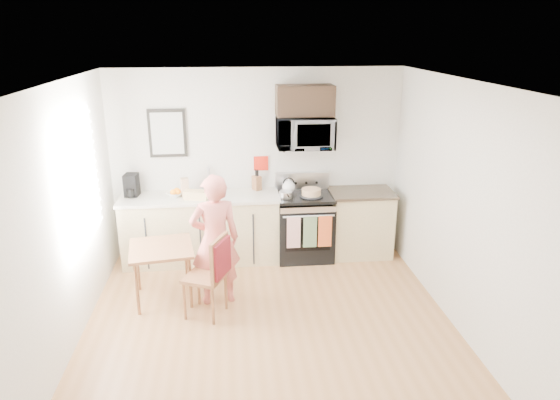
{
  "coord_description": "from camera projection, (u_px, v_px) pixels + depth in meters",
  "views": [
    {
      "loc": [
        -0.37,
        -4.44,
        3.05
      ],
      "look_at": [
        0.19,
        1.0,
        1.19
      ],
      "focal_mm": 32.0,
      "sensor_mm": 36.0,
      "label": 1
    }
  ],
  "objects": [
    {
      "name": "cake",
      "position": [
        311.0,
        193.0,
        6.74
      ],
      "size": [
        0.32,
        0.32,
        0.1
      ],
      "color": "black",
      "rests_on": "range"
    },
    {
      "name": "back_wall",
      "position": [
        257.0,
        163.0,
        6.95
      ],
      "size": [
        4.0,
        0.04,
        2.6
      ],
      "primitive_type": "cube",
      "color": "beige",
      "rests_on": "floor"
    },
    {
      "name": "utensil_crock",
      "position": [
        208.0,
        181.0,
        6.88
      ],
      "size": [
        0.12,
        0.12,
        0.35
      ],
      "color": "#B41C0F",
      "rests_on": "countertop_left"
    },
    {
      "name": "wall_trivet",
      "position": [
        261.0,
        163.0,
        6.94
      ],
      "size": [
        0.2,
        0.02,
        0.2
      ],
      "primitive_type": "cube",
      "color": "#B41C0F",
      "rests_on": "back_wall"
    },
    {
      "name": "window",
      "position": [
        80.0,
        181.0,
        5.27
      ],
      "size": [
        0.06,
        1.4,
        1.5
      ],
      "color": "white",
      "rests_on": "left_wall"
    },
    {
      "name": "kettle",
      "position": [
        289.0,
        186.0,
        6.86
      ],
      "size": [
        0.18,
        0.18,
        0.22
      ],
      "color": "white",
      "rests_on": "range"
    },
    {
      "name": "left_wall",
      "position": [
        55.0,
        231.0,
        4.59
      ],
      "size": [
        0.04,
        4.6,
        2.6
      ],
      "primitive_type": "cube",
      "color": "beige",
      "rests_on": "floor"
    },
    {
      "name": "countertop_right",
      "position": [
        362.0,
        192.0,
        6.93
      ],
      "size": [
        0.88,
        0.64,
        0.04
      ],
      "primitive_type": "cube",
      "color": "black",
      "rests_on": "cabinet_right"
    },
    {
      "name": "front_wall",
      "position": [
        309.0,
        382.0,
        2.62
      ],
      "size": [
        4.0,
        0.04,
        2.6
      ],
      "primitive_type": "cube",
      "color": "beige",
      "rests_on": "floor"
    },
    {
      "name": "cabinet_left",
      "position": [
        202.0,
        230.0,
        6.87
      ],
      "size": [
        2.1,
        0.6,
        0.9
      ],
      "primitive_type": "cube",
      "color": "tan",
      "rests_on": "floor"
    },
    {
      "name": "microwave",
      "position": [
        305.0,
        133.0,
        6.66
      ],
      "size": [
        0.76,
        0.51,
        0.42
      ],
      "primitive_type": "imported",
      "color": "#B9BABE",
      "rests_on": "back_wall"
    },
    {
      "name": "ceiling",
      "position": [
        271.0,
        85.0,
        4.37
      ],
      "size": [
        4.0,
        4.6,
        0.04
      ],
      "primitive_type": "cube",
      "color": "white",
      "rests_on": "back_wall"
    },
    {
      "name": "knife_block",
      "position": [
        257.0,
        183.0,
        6.95
      ],
      "size": [
        0.14,
        0.15,
        0.2
      ],
      "primitive_type": "cube",
      "rotation": [
        0.0,
        0.0,
        0.49
      ],
      "color": "brown",
      "rests_on": "countertop_left"
    },
    {
      "name": "countertop_left",
      "position": [
        200.0,
        198.0,
        6.71
      ],
      "size": [
        2.14,
        0.64,
        0.04
      ],
      "primitive_type": "cube",
      "color": "beige",
      "rests_on": "cabinet_left"
    },
    {
      "name": "coffee_maker",
      "position": [
        132.0,
        186.0,
        6.67
      ],
      "size": [
        0.19,
        0.26,
        0.3
      ],
      "rotation": [
        0.0,
        0.0,
        -0.11
      ],
      "color": "black",
      "rests_on": "countertop_left"
    },
    {
      "name": "bread_bag",
      "position": [
        196.0,
        195.0,
        6.58
      ],
      "size": [
        0.34,
        0.21,
        0.11
      ],
      "primitive_type": "cube",
      "rotation": [
        0.0,
        0.0,
        -0.24
      ],
      "color": "tan",
      "rests_on": "countertop_left"
    },
    {
      "name": "milk_carton",
      "position": [
        185.0,
        187.0,
        6.66
      ],
      "size": [
        0.12,
        0.12,
        0.25
      ],
      "primitive_type": "cube",
      "rotation": [
        0.0,
        0.0,
        0.24
      ],
      "color": "tan",
      "rests_on": "countertop_left"
    },
    {
      "name": "dining_table",
      "position": [
        161.0,
        253.0,
        5.81
      ],
      "size": [
        0.71,
        0.71,
        0.67
      ],
      "rotation": [
        0.0,
        0.0,
        0.15
      ],
      "color": "brown",
      "rests_on": "floor"
    },
    {
      "name": "chair",
      "position": [
        215.0,
        266.0,
        5.43
      ],
      "size": [
        0.57,
        0.54,
        0.96
      ],
      "rotation": [
        0.0,
        0.0,
        -0.42
      ],
      "color": "brown",
      "rests_on": "floor"
    },
    {
      "name": "range",
      "position": [
        304.0,
        227.0,
        6.98
      ],
      "size": [
        0.76,
        0.7,
        1.16
      ],
      "color": "black",
      "rests_on": "floor"
    },
    {
      "name": "cabinet_right",
      "position": [
        360.0,
        224.0,
        7.08
      ],
      "size": [
        0.84,
        0.6,
        0.9
      ],
      "primitive_type": "cube",
      "color": "tan",
      "rests_on": "floor"
    },
    {
      "name": "pot",
      "position": [
        286.0,
        195.0,
        6.67
      ],
      "size": [
        0.18,
        0.31,
        0.09
      ],
      "rotation": [
        0.0,
        0.0,
        0.09
      ],
      "color": "#B9BABE",
      "rests_on": "range"
    },
    {
      "name": "fruit_bowl",
      "position": [
        175.0,
        193.0,
        6.7
      ],
      "size": [
        0.31,
        0.31,
        0.11
      ],
      "color": "white",
      "rests_on": "countertop_left"
    },
    {
      "name": "upper_cabinet",
      "position": [
        305.0,
        100.0,
        6.56
      ],
      "size": [
        0.76,
        0.35,
        0.4
      ],
      "primitive_type": "cube",
      "color": "black",
      "rests_on": "back_wall"
    },
    {
      "name": "wall_art",
      "position": [
        167.0,
        133.0,
        6.67
      ],
      "size": [
        0.5,
        0.04,
        0.65
      ],
      "color": "black",
      "rests_on": "back_wall"
    },
    {
      "name": "person",
      "position": [
        215.0,
        240.0,
        5.7
      ],
      "size": [
        0.62,
        0.46,
        1.56
      ],
      "primitive_type": "imported",
      "rotation": [
        0.0,
        0.0,
        3.3
      ],
      "color": "#BA3D33",
      "rests_on": "floor"
    },
    {
      "name": "right_wall",
      "position": [
        471.0,
        216.0,
        4.98
      ],
      "size": [
        0.04,
        4.6,
        2.6
      ],
      "primitive_type": "cube",
      "color": "beige",
      "rests_on": "floor"
    },
    {
      "name": "floor",
      "position": [
        272.0,
        339.0,
        5.2
      ],
      "size": [
        4.6,
        4.6,
        0.0
      ],
      "primitive_type": "plane",
      "color": "#9B683C",
      "rests_on": "ground"
    }
  ]
}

